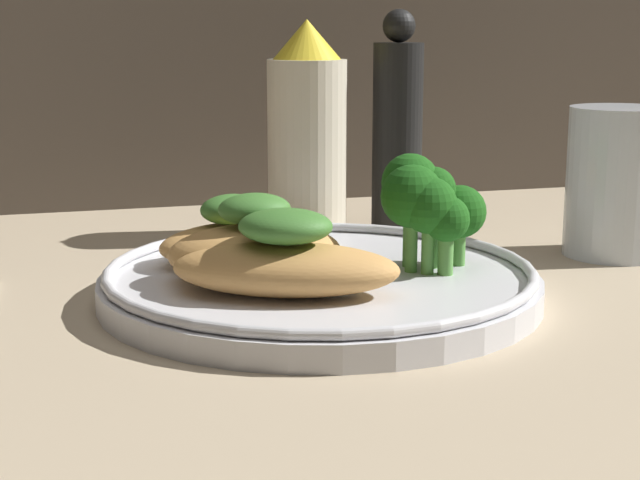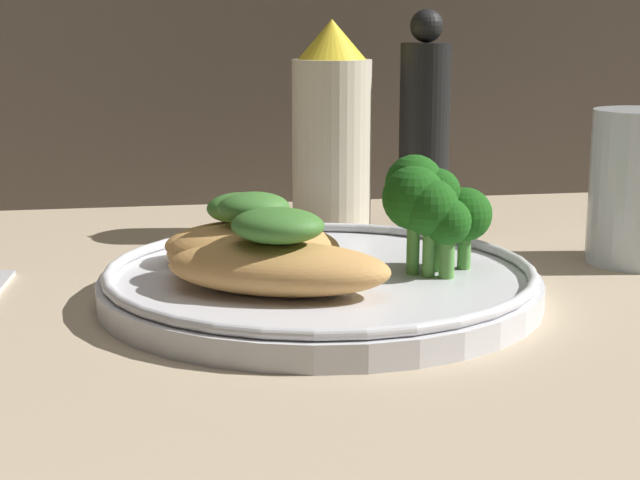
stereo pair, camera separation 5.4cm
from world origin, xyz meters
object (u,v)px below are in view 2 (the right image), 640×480
object	(u,v)px
broccoli_bunch	(431,204)
sauce_bottle	(332,134)
pepper_grinder	(424,131)
plate	(320,282)

from	to	relation	value
broccoli_bunch	sauce_bottle	bearing A→B (deg)	97.81
pepper_grinder	plate	bearing A→B (deg)	-122.51
broccoli_bunch	pepper_grinder	bearing A→B (deg)	75.45
broccoli_bunch	sauce_bottle	world-z (taller)	sauce_bottle
plate	pepper_grinder	bearing A→B (deg)	57.49
plate	sauce_bottle	distance (cm)	18.36
sauce_bottle	pepper_grinder	bearing A→B (deg)	-0.00
sauce_bottle	pepper_grinder	size ratio (longest dim) A/B	0.96
broccoli_bunch	sauce_bottle	xyz separation A→B (cm)	(-2.38, 17.34, 2.05)
broccoli_bunch	sauce_bottle	distance (cm)	17.63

